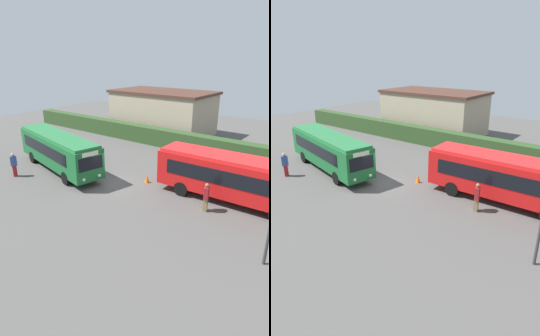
{
  "view_description": "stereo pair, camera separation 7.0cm",
  "coord_description": "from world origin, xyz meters",
  "views": [
    {
      "loc": [
        14.22,
        -14.58,
        8.96
      ],
      "look_at": [
        1.71,
        1.38,
        1.25
      ],
      "focal_mm": 31.38,
      "sensor_mm": 36.0,
      "label": 1
    },
    {
      "loc": [
        14.27,
        -14.54,
        8.96
      ],
      "look_at": [
        1.71,
        1.38,
        1.25
      ],
      "focal_mm": 31.38,
      "sensor_mm": 36.0,
      "label": 2
    }
  ],
  "objects": [
    {
      "name": "ground_plane",
      "position": [
        0.0,
        0.0,
        0.0
      ],
      "size": [
        64.0,
        64.0,
        0.0
      ],
      "primitive_type": "plane",
      "color": "#514F4C"
    },
    {
      "name": "bus_green",
      "position": [
        -5.08,
        -0.2,
        1.76
      ],
      "size": [
        10.51,
        4.48,
        3.03
      ],
      "rotation": [
        0.0,
        0.0,
        -0.22
      ],
      "color": "#19602D",
      "rests_on": "ground_plane"
    },
    {
      "name": "bus_red",
      "position": [
        8.51,
        2.95,
        1.79
      ],
      "size": [
        10.13,
        2.77,
        3.1
      ],
      "rotation": [
        0.0,
        0.0,
        0.04
      ],
      "color": "red",
      "rests_on": "ground_plane"
    },
    {
      "name": "person_left",
      "position": [
        -6.69,
        -3.35,
        1.03
      ],
      "size": [
        0.44,
        0.54,
        1.93
      ],
      "rotation": [
        0.0,
        0.0,
        2.71
      ],
      "color": "maroon",
      "rests_on": "ground_plane"
    },
    {
      "name": "person_center",
      "position": [
        7.74,
        0.77,
        0.98
      ],
      "size": [
        0.37,
        0.54,
        1.86
      ],
      "rotation": [
        0.0,
        0.0,
        3.39
      ],
      "color": "olive",
      "rests_on": "ground_plane"
    },
    {
      "name": "person_right",
      "position": [
        9.76,
        4.8,
        0.99
      ],
      "size": [
        0.38,
        0.54,
        1.87
      ],
      "rotation": [
        0.0,
        0.0,
        6.0
      ],
      "color": "#4C6B47",
      "rests_on": "ground_plane"
    },
    {
      "name": "hedge_row",
      "position": [
        0.0,
        11.09,
        0.91
      ],
      "size": [
        44.0,
        1.34,
        1.82
      ],
      "primitive_type": "cube",
      "color": "#2D4923",
      "rests_on": "ground_plane"
    },
    {
      "name": "depot_building",
      "position": [
        -5.29,
        15.86,
        2.59
      ],
      "size": [
        12.02,
        7.01,
        5.16
      ],
      "color": "tan",
      "rests_on": "ground_plane"
    },
    {
      "name": "traffic_cone",
      "position": [
        2.35,
        2.1,
        0.3
      ],
      "size": [
        0.36,
        0.36,
        0.6
      ],
      "primitive_type": "cone",
      "color": "orange",
      "rests_on": "ground_plane"
    }
  ]
}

